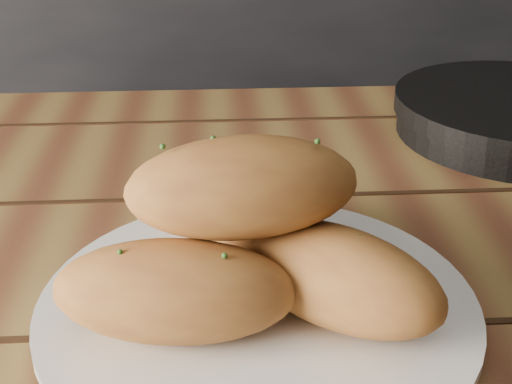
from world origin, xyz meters
The scene contains 4 objects.
counter centered at (0.00, 1.70, 0.45)m, with size 2.80×0.60×0.90m, color black.
table centered at (-0.14, 0.65, 0.64)m, with size 1.37×0.84×0.75m.
plate centered at (-0.33, 0.57, 0.76)m, with size 0.30×0.30×0.02m.
bread_rolls centered at (-0.33, 0.56, 0.81)m, with size 0.26×0.23×0.12m.
Camera 1 is at (-0.35, 0.17, 1.05)m, focal length 50.00 mm.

